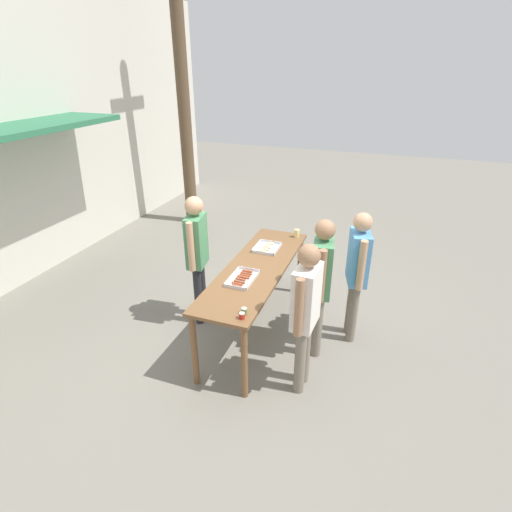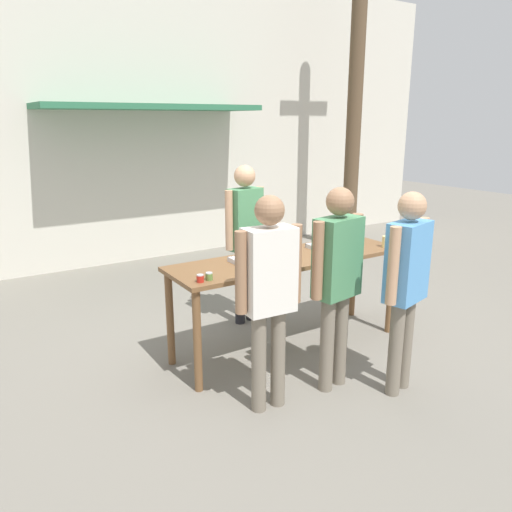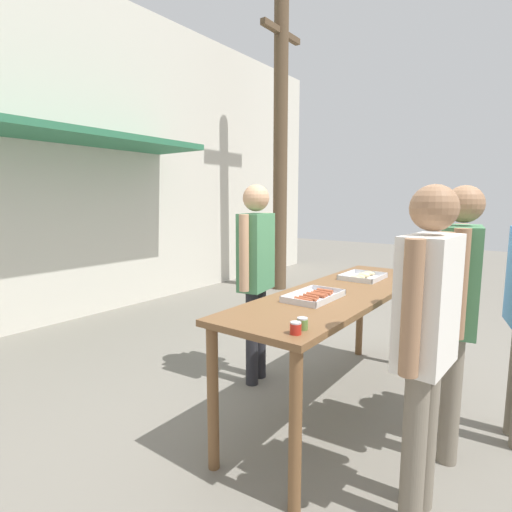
{
  "view_description": "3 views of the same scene",
  "coord_description": "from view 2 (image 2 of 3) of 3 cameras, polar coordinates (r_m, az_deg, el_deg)",
  "views": [
    {
      "loc": [
        -4.09,
        -1.49,
        3.24
      ],
      "look_at": [
        0.0,
        0.0,
        1.1
      ],
      "focal_mm": 28.0,
      "sensor_mm": 36.0,
      "label": 1
    },
    {
      "loc": [
        -2.76,
        -3.75,
        2.23
      ],
      "look_at": [
        -0.35,
        0.04,
        1.0
      ],
      "focal_mm": 35.0,
      "sensor_mm": 36.0,
      "label": 2
    },
    {
      "loc": [
        -2.79,
        -1.26,
        1.64
      ],
      "look_at": [
        -0.02,
        0.8,
        1.15
      ],
      "focal_mm": 28.0,
      "sensor_mm": 36.0,
      "label": 3
    }
  ],
  "objects": [
    {
      "name": "building_facade_back",
      "position": [
        8.21,
        -13.2,
        15.17
      ],
      "size": [
        12.0,
        1.11,
        4.5
      ],
      "color": "beige",
      "rests_on": "ground"
    },
    {
      "name": "condiment_jar_mustard",
      "position": [
        4.09,
        -6.39,
        -2.56
      ],
      "size": [
        0.06,
        0.06,
        0.06
      ],
      "color": "#B22319",
      "rests_on": "serving_table"
    },
    {
      "name": "condiment_jar_ketchup",
      "position": [
        4.14,
        -5.38,
        -2.33
      ],
      "size": [
        0.06,
        0.06,
        0.06
      ],
      "color": "#567A38",
      "rests_on": "serving_table"
    },
    {
      "name": "beer_cup",
      "position": [
        5.34,
        14.6,
        1.6
      ],
      "size": [
        0.08,
        0.08,
        0.12
      ],
      "color": "#DBC67A",
      "rests_on": "serving_table"
    },
    {
      "name": "person_customer_holding_hotdog",
      "position": [
        3.75,
        1.5,
        -3.36
      ],
      "size": [
        0.56,
        0.24,
        1.71
      ],
      "rotation": [
        0.0,
        0.0,
        3.08
      ],
      "color": "#756B5B",
      "rests_on": "ground"
    },
    {
      "name": "person_server_behind_table",
      "position": [
        5.44,
        -1.26,
        3.11
      ],
      "size": [
        0.52,
        0.26,
        1.77
      ],
      "rotation": [
        0.0,
        0.0,
        0.18
      ],
      "color": "#232328",
      "rests_on": "ground"
    },
    {
      "name": "ground_plane",
      "position": [
        5.17,
        3.62,
        -10.25
      ],
      "size": [
        24.0,
        24.0,
        0.0
      ],
      "primitive_type": "plane",
      "color": "slate"
    },
    {
      "name": "serving_table",
      "position": [
        4.87,
        3.78,
        -1.42
      ],
      "size": [
        2.41,
        0.71,
        0.95
      ],
      "color": "brown",
      "rests_on": "ground"
    },
    {
      "name": "person_customer_with_cup",
      "position": [
        4.17,
        16.81,
        -2.17
      ],
      "size": [
        0.55,
        0.3,
        1.7
      ],
      "rotation": [
        0.0,
        0.0,
        3.4
      ],
      "color": "#756B5B",
      "rests_on": "ground"
    },
    {
      "name": "food_tray_sausages",
      "position": [
        4.67,
        -0.0,
        -0.43
      ],
      "size": [
        0.46,
        0.28,
        0.04
      ],
      "color": "silver",
      "rests_on": "serving_table"
    },
    {
      "name": "utility_pole",
      "position": [
        8.88,
        11.26,
        17.5
      ],
      "size": [
        1.1,
        0.25,
        5.08
      ],
      "color": "brown",
      "rests_on": "ground"
    },
    {
      "name": "person_customer_waiting_in_line",
      "position": [
        4.11,
        9.23,
        -1.77
      ],
      "size": [
        0.57,
        0.28,
        1.72
      ],
      "rotation": [
        0.0,
        0.0,
        3.31
      ],
      "color": "#756B5B",
      "rests_on": "ground"
    },
    {
      "name": "food_tray_buns",
      "position": [
        5.18,
        8.38,
        1.06
      ],
      "size": [
        0.38,
        0.32,
        0.05
      ],
      "color": "silver",
      "rests_on": "serving_table"
    }
  ]
}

